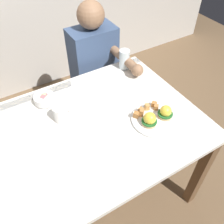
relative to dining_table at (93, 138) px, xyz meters
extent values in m
plane|color=brown|center=(0.00, 0.00, -0.63)|extent=(6.00, 6.00, 0.00)
cube|color=white|center=(0.00, 0.00, 0.09)|extent=(1.20, 0.90, 0.03)
cube|color=#4C6BB7|center=(0.00, -0.40, 0.10)|extent=(1.20, 0.06, 0.00)
cube|color=#4C6BB7|center=(0.00, 0.40, 0.10)|extent=(1.20, 0.06, 0.00)
cube|color=brown|center=(0.55, -0.40, -0.28)|extent=(0.06, 0.06, 0.71)
cube|color=brown|center=(0.55, 0.40, -0.28)|extent=(0.06, 0.06, 0.71)
cylinder|color=white|center=(0.32, -0.15, 0.11)|extent=(0.27, 0.27, 0.01)
cylinder|color=tan|center=(0.27, -0.16, 0.13)|extent=(0.08, 0.08, 0.02)
cylinder|color=#236028|center=(0.27, -0.16, 0.14)|extent=(0.08, 0.08, 0.01)
sphere|color=yellow|center=(0.27, -0.16, 0.16)|extent=(0.07, 0.07, 0.07)
cylinder|color=tan|center=(0.38, -0.16, 0.13)|extent=(0.08, 0.08, 0.02)
cylinder|color=#236028|center=(0.38, -0.16, 0.14)|extent=(0.08, 0.08, 0.01)
sphere|color=yellow|center=(0.38, -0.16, 0.16)|extent=(0.06, 0.06, 0.06)
cube|color=#B77A42|center=(0.27, -0.08, 0.14)|extent=(0.03, 0.03, 0.04)
cube|color=#B77A42|center=(0.28, -0.07, 0.14)|extent=(0.04, 0.04, 0.03)
cube|color=tan|center=(0.33, -0.06, 0.14)|extent=(0.03, 0.03, 0.04)
cube|color=#B77A42|center=(0.37, -0.09, 0.13)|extent=(0.04, 0.04, 0.03)
cube|color=#AD7038|center=(0.24, -0.08, 0.14)|extent=(0.04, 0.04, 0.03)
cube|color=#AD7038|center=(0.38, -0.06, 0.13)|extent=(0.04, 0.04, 0.03)
cylinder|color=white|center=(-0.15, 0.31, 0.11)|extent=(0.10, 0.10, 0.01)
cylinder|color=white|center=(-0.15, 0.31, 0.14)|extent=(0.12, 0.12, 0.04)
cube|color=#B7E093|center=(-0.15, 0.31, 0.15)|extent=(0.03, 0.03, 0.03)
cube|color=#B7E093|center=(-0.15, 0.31, 0.15)|extent=(0.04, 0.04, 0.03)
cube|color=#EA6B70|center=(-0.15, 0.31, 0.13)|extent=(0.03, 0.03, 0.02)
cube|color=#EA6B70|center=(-0.16, 0.30, 0.15)|extent=(0.03, 0.03, 0.02)
cube|color=#EA6B70|center=(-0.16, 0.30, 0.15)|extent=(0.04, 0.04, 0.03)
cube|color=#F4A85B|center=(-0.14, 0.31, 0.14)|extent=(0.04, 0.04, 0.03)
cube|color=#EA6B70|center=(-0.16, 0.29, 0.13)|extent=(0.03, 0.03, 0.02)
cube|color=#EA6B70|center=(-0.14, 0.31, 0.15)|extent=(0.04, 0.04, 0.03)
cube|color=#F4DB66|center=(-0.15, 0.31, 0.14)|extent=(0.04, 0.04, 0.03)
cylinder|color=white|center=(-0.12, 0.13, 0.15)|extent=(0.08, 0.08, 0.09)
cylinder|color=black|center=(-0.12, 0.13, 0.20)|extent=(0.07, 0.07, 0.01)
torus|color=white|center=(-0.08, 0.13, 0.16)|extent=(0.06, 0.01, 0.06)
cube|color=silver|center=(-0.22, -0.12, 0.11)|extent=(0.12, 0.03, 0.00)
cube|color=silver|center=(-0.15, -0.11, 0.11)|extent=(0.04, 0.03, 0.00)
cylinder|color=silver|center=(0.45, 0.37, 0.17)|extent=(0.07, 0.07, 0.14)
cylinder|color=silver|center=(0.45, 0.37, 0.14)|extent=(0.06, 0.06, 0.08)
cylinder|color=#33333D|center=(0.25, 0.53, -0.41)|extent=(0.11, 0.11, 0.45)
cylinder|color=#33333D|center=(0.43, 0.53, -0.41)|extent=(0.11, 0.11, 0.45)
cube|color=#384C70|center=(0.34, 0.63, 0.07)|extent=(0.34, 0.20, 0.50)
sphere|color=#936B4C|center=(0.34, 0.63, 0.41)|extent=(0.19, 0.19, 0.19)
cylinder|color=#936B4C|center=(0.46, 0.38, 0.17)|extent=(0.06, 0.30, 0.06)
sphere|color=#936B4C|center=(0.46, 0.23, 0.17)|extent=(0.08, 0.08, 0.08)
camera|label=1|loc=(-0.36, -0.82, 1.10)|focal=39.09mm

